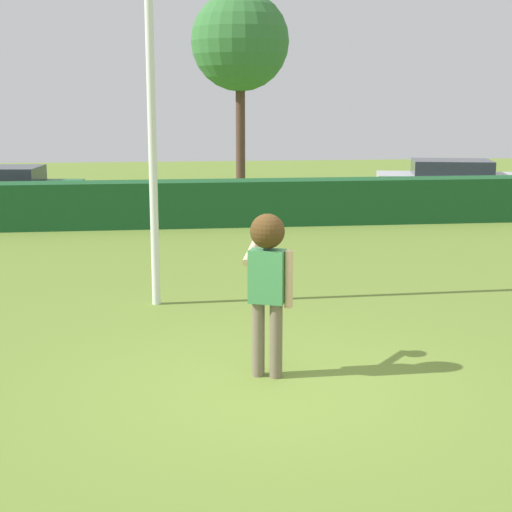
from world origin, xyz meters
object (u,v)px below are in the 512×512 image
Objects in this scene: person at (268,271)px; oak_tree at (240,42)px; parked_car_silver at (451,180)px; lamppost at (150,56)px; frisbee at (268,237)px.

oak_tree reaches higher than person.
person is 15.38m from parked_car_silver.
lamppost is at bearing 110.63° from person.
lamppost reaches higher than oak_tree.
lamppost is at bearing -129.16° from parked_car_silver.
parked_car_silver is (7.13, 13.10, -0.78)m from frisbee.
frisbee is 3.71m from lamppost.
frisbee is 17.70m from oak_tree.
lamppost is 1.02× the size of oak_tree.
frisbee is at bearing -64.89° from lamppost.
oak_tree is (2.76, 14.58, 1.17)m from lamppost.
person is at bearing -98.75° from frisbee.
lamppost is (-1.22, 3.24, 2.39)m from person.
oak_tree is (1.54, 17.82, 3.56)m from person.
lamppost is at bearing -100.72° from oak_tree.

